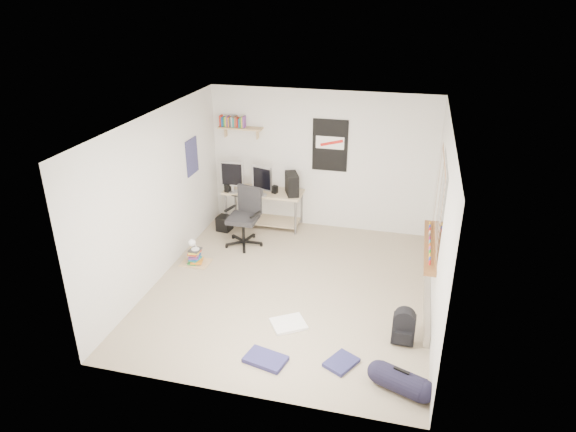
% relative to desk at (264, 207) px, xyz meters
% --- Properties ---
extents(floor, '(4.00, 4.50, 0.01)m').
position_rel_desk_xyz_m(floor, '(1.00, -2.00, -0.37)').
color(floor, gray).
rests_on(floor, ground).
extents(ceiling, '(4.00, 4.50, 0.01)m').
position_rel_desk_xyz_m(ceiling, '(1.00, -2.00, 2.14)').
color(ceiling, white).
rests_on(ceiling, ground).
extents(back_wall, '(4.00, 0.01, 2.50)m').
position_rel_desk_xyz_m(back_wall, '(1.00, 0.25, 0.89)').
color(back_wall, silver).
rests_on(back_wall, ground).
extents(left_wall, '(0.01, 4.50, 2.50)m').
position_rel_desk_xyz_m(left_wall, '(-1.01, -2.00, 0.89)').
color(left_wall, silver).
rests_on(left_wall, ground).
extents(right_wall, '(0.01, 4.50, 2.50)m').
position_rel_desk_xyz_m(right_wall, '(3.00, -2.00, 0.89)').
color(right_wall, silver).
rests_on(right_wall, ground).
extents(desk, '(1.50, 0.84, 0.65)m').
position_rel_desk_xyz_m(desk, '(0.00, 0.00, 0.00)').
color(desk, tan).
rests_on(desk, floor).
extents(monitor_left, '(0.41, 0.12, 0.45)m').
position_rel_desk_xyz_m(monitor_left, '(-0.51, -0.21, 0.51)').
color(monitor_left, '#98969B').
rests_on(monitor_left, desk).
extents(monitor_right, '(0.40, 0.20, 0.42)m').
position_rel_desk_xyz_m(monitor_right, '(0.04, -0.25, 0.50)').
color(monitor_right, '#B4B4B9').
rests_on(monitor_right, desk).
extents(pc_tower, '(0.34, 0.45, 0.43)m').
position_rel_desk_xyz_m(pc_tower, '(0.54, -0.05, 0.50)').
color(pc_tower, black).
rests_on(pc_tower, desk).
extents(keyboard, '(0.40, 0.15, 0.02)m').
position_rel_desk_xyz_m(keyboard, '(-0.33, -0.25, 0.29)').
color(keyboard, black).
rests_on(keyboard, desk).
extents(speaker_left, '(0.11, 0.11, 0.19)m').
position_rel_desk_xyz_m(speaker_left, '(-0.61, -0.23, 0.38)').
color(speaker_left, black).
rests_on(speaker_left, desk).
extents(speaker_right, '(0.11, 0.11, 0.18)m').
position_rel_desk_xyz_m(speaker_right, '(0.23, -0.08, 0.37)').
color(speaker_right, black).
rests_on(speaker_right, desk).
extents(office_chair, '(0.82, 0.82, 1.02)m').
position_rel_desk_xyz_m(office_chair, '(-0.12, -0.85, 0.12)').
color(office_chair, black).
rests_on(office_chair, floor).
extents(wall_shelf, '(0.80, 0.22, 0.24)m').
position_rel_desk_xyz_m(wall_shelf, '(-0.45, 0.14, 1.42)').
color(wall_shelf, tan).
rests_on(wall_shelf, back_wall).
extents(poster_back_wall, '(0.62, 0.03, 0.92)m').
position_rel_desk_xyz_m(poster_back_wall, '(1.15, 0.23, 1.19)').
color(poster_back_wall, black).
rests_on(poster_back_wall, back_wall).
extents(poster_left_wall, '(0.02, 0.42, 0.60)m').
position_rel_desk_xyz_m(poster_left_wall, '(-0.99, -0.80, 1.14)').
color(poster_left_wall, navy).
rests_on(poster_left_wall, left_wall).
extents(window, '(0.10, 1.50, 1.26)m').
position_rel_desk_xyz_m(window, '(2.95, -1.70, 1.08)').
color(window, brown).
rests_on(window, right_wall).
extents(baseboard_heater, '(0.08, 2.50, 0.18)m').
position_rel_desk_xyz_m(baseboard_heater, '(2.95, -1.70, -0.28)').
color(baseboard_heater, '#B7B2A8').
rests_on(baseboard_heater, floor).
extents(backpack, '(0.28, 0.23, 0.37)m').
position_rel_desk_xyz_m(backpack, '(2.66, -2.89, -0.16)').
color(backpack, black).
rests_on(backpack, floor).
extents(duffel_bag, '(0.35, 0.35, 0.53)m').
position_rel_desk_xyz_m(duffel_bag, '(2.67, -3.76, -0.22)').
color(duffel_bag, black).
rests_on(duffel_bag, floor).
extents(tshirt, '(0.56, 0.54, 0.04)m').
position_rel_desk_xyz_m(tshirt, '(1.19, -2.90, -0.34)').
color(tshirt, white).
rests_on(tshirt, floor).
extents(jeans_a, '(0.54, 0.41, 0.05)m').
position_rel_desk_xyz_m(jeans_a, '(1.10, -3.66, -0.33)').
color(jeans_a, navy).
rests_on(jeans_a, floor).
extents(jeans_b, '(0.43, 0.47, 0.05)m').
position_rel_desk_xyz_m(jeans_b, '(1.98, -3.49, -0.34)').
color(jeans_b, '#22234E').
rests_on(jeans_b, floor).
extents(book_stack, '(0.48, 0.43, 0.28)m').
position_rel_desk_xyz_m(book_stack, '(-0.66, -1.66, -0.21)').
color(book_stack, brown).
rests_on(book_stack, floor).
extents(desk_lamp, '(0.18, 0.24, 0.21)m').
position_rel_desk_xyz_m(desk_lamp, '(-0.64, -1.68, 0.02)').
color(desk_lamp, white).
rests_on(desk_lamp, book_stack).
extents(subwoofer, '(0.27, 0.27, 0.27)m').
position_rel_desk_xyz_m(subwoofer, '(-0.64, -0.40, -0.22)').
color(subwoofer, black).
rests_on(subwoofer, floor).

